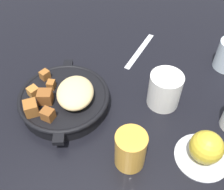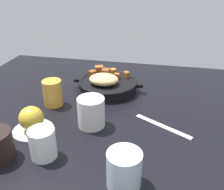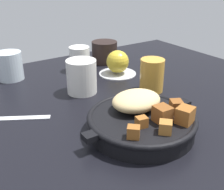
{
  "view_description": "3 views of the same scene",
  "coord_description": "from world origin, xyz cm",
  "px_view_note": "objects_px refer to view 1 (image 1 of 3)",
  "views": [
    {
      "loc": [
        44.3,
        -1.92,
        50.89
      ],
      "look_at": [
        4.23,
        -0.84,
        6.72
      ],
      "focal_mm": 42.49,
      "sensor_mm": 36.0,
      "label": 1
    },
    {
      "loc": [
        -17.81,
        71.41,
        41.72
      ],
      "look_at": [
        -2.59,
        -0.9,
        4.0
      ],
      "focal_mm": 39.98,
      "sensor_mm": 36.0,
      "label": 2
    },
    {
      "loc": [
        -31.18,
        -50.08,
        31.25
      ],
      "look_at": [
        1.42,
        -1.58,
        4.18
      ],
      "focal_mm": 45.27,
      "sensor_mm": 36.0,
      "label": 3
    }
  ],
  "objects_px": {
    "butter_knife": "(140,51)",
    "ceramic_mug_white": "(165,90)",
    "cast_iron_skillet": "(65,99)",
    "juice_glass_amber": "(130,150)",
    "red_apple": "(206,147)"
  },
  "relations": [
    {
      "from": "butter_knife",
      "to": "red_apple",
      "type": "bearing_deg",
      "value": 44.39
    },
    {
      "from": "ceramic_mug_white",
      "to": "cast_iron_skillet",
      "type": "bearing_deg",
      "value": -88.44
    },
    {
      "from": "ceramic_mug_white",
      "to": "butter_knife",
      "type": "bearing_deg",
      "value": -170.07
    },
    {
      "from": "butter_knife",
      "to": "ceramic_mug_white",
      "type": "height_order",
      "value": "ceramic_mug_white"
    },
    {
      "from": "cast_iron_skillet",
      "to": "ceramic_mug_white",
      "type": "relative_size",
      "value": 2.95
    },
    {
      "from": "cast_iron_skillet",
      "to": "juice_glass_amber",
      "type": "relative_size",
      "value": 2.99
    },
    {
      "from": "red_apple",
      "to": "juice_glass_amber",
      "type": "bearing_deg",
      "value": -88.71
    },
    {
      "from": "butter_knife",
      "to": "ceramic_mug_white",
      "type": "bearing_deg",
      "value": 39.52
    },
    {
      "from": "red_apple",
      "to": "ceramic_mug_white",
      "type": "relative_size",
      "value": 0.78
    },
    {
      "from": "butter_knife",
      "to": "juice_glass_amber",
      "type": "height_order",
      "value": "juice_glass_amber"
    },
    {
      "from": "cast_iron_skillet",
      "to": "butter_knife",
      "type": "height_order",
      "value": "cast_iron_skillet"
    },
    {
      "from": "red_apple",
      "to": "ceramic_mug_white",
      "type": "height_order",
      "value": "ceramic_mug_white"
    },
    {
      "from": "juice_glass_amber",
      "to": "ceramic_mug_white",
      "type": "relative_size",
      "value": 0.99
    },
    {
      "from": "juice_glass_amber",
      "to": "ceramic_mug_white",
      "type": "height_order",
      "value": "ceramic_mug_white"
    },
    {
      "from": "butter_knife",
      "to": "juice_glass_amber",
      "type": "relative_size",
      "value": 2.09
    }
  ]
}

